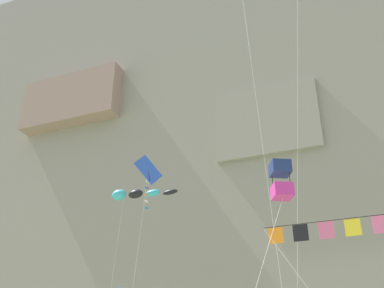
# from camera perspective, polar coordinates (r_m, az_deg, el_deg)

# --- Properties ---
(cliff_face) EXTENTS (180.00, 25.73, 68.60)m
(cliff_face) POSITION_cam_1_polar(r_m,az_deg,el_deg) (68.87, 11.23, -0.23)
(cliff_face) COLOR gray
(cliff_face) RESTS_ON ground
(kite_diamond_far_left) EXTENTS (1.51, 5.19, 18.53)m
(kite_diamond_far_left) POSITION_cam_1_polar(r_m,az_deg,el_deg) (33.31, -5.43, -3.65)
(kite_diamond_far_left) COLOR blue
(kite_diamond_far_left) RESTS_ON ground
(kite_windsock_low_left) EXTENTS (5.77, 1.77, 17.70)m
(kite_windsock_low_left) POSITION_cam_1_polar(r_m,az_deg,el_deg) (37.51, -7.09, -6.12)
(kite_windsock_low_left) COLOR #38B2D1
(kite_windsock_low_left) RESTS_ON ground
(kite_box_mid_left) EXTENTS (2.57, 5.92, 11.20)m
(kite_box_mid_left) POSITION_cam_1_polar(r_m,az_deg,el_deg) (17.59, 10.83, -4.42)
(kite_box_mid_left) COLOR navy
(kite_box_mid_left) RESTS_ON ground
(kite_banner_low_center) EXTENTS (5.74, 2.42, 9.23)m
(kite_banner_low_center) POSITION_cam_1_polar(r_m,az_deg,el_deg) (18.23, 17.72, -10.18)
(kite_banner_low_center) COLOR black
(kite_banner_low_center) RESTS_ON ground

